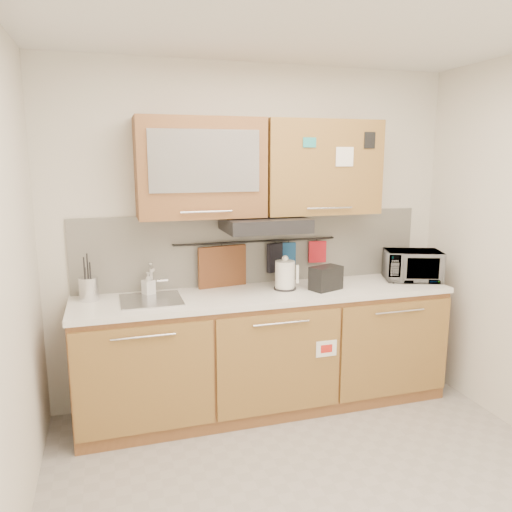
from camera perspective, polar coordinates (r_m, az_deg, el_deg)
floor at (r=3.14m, az=8.70°, el=-26.29°), size 3.20×3.20×0.00m
ceiling at (r=2.59m, az=10.57°, el=26.64°), size 3.20×3.20×0.00m
wall_back at (r=3.94m, az=-0.11°, el=2.37°), size 3.20×0.00×3.20m
base_cabinet at (r=3.90m, az=1.22°, el=-11.41°), size 2.80×0.64×0.88m
countertop at (r=3.74m, az=1.26°, el=-4.40°), size 2.82×0.62×0.04m
backsplash at (r=3.95m, az=-0.06°, el=0.91°), size 2.80×0.02×0.56m
upper_cabinets at (r=3.73m, az=0.61°, el=10.06°), size 1.82×0.37×0.70m
range_hood at (r=3.69m, az=1.01°, el=3.65°), size 0.60×0.46×0.10m
sink at (r=3.59m, az=-11.89°, el=-4.90°), size 0.42×0.40×0.26m
utensil_rail at (r=3.90m, az=0.10°, el=1.68°), size 1.30×0.02×0.02m
utensil_crock at (r=3.68m, az=-18.56°, el=-3.55°), size 0.14×0.14×0.33m
kettle at (r=3.78m, az=3.35°, el=-2.28°), size 0.20×0.19×0.26m
toaster at (r=3.81m, az=7.99°, el=-2.48°), size 0.27×0.21×0.18m
microwave at (r=4.26m, az=17.45°, el=-1.04°), size 0.51×0.43×0.24m
soap_bottle at (r=3.70m, az=-12.20°, el=-3.13°), size 0.10×0.10×0.17m
cutting_board at (r=3.87m, az=-3.85°, el=-2.35°), size 0.39×0.09×0.48m
oven_mitt at (r=3.99m, az=3.79°, el=0.29°), size 0.11×0.04×0.18m
dark_pouch at (r=3.96m, az=2.25°, el=-0.18°), size 0.15×0.09×0.23m
pot_holder at (r=4.08m, az=7.02°, el=0.49°), size 0.14×0.04×0.17m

